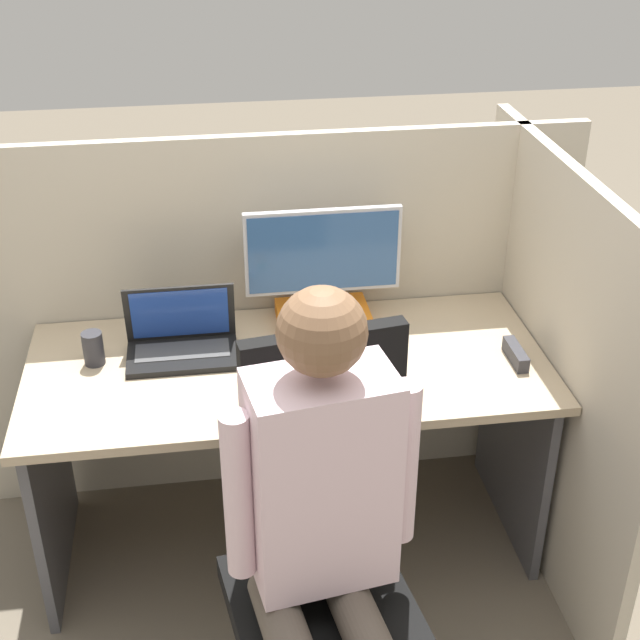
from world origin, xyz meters
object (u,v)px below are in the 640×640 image
Objects in this scene: monitor at (323,257)px; carrot_toy at (290,406)px; laptop at (182,342)px; office_chair at (323,542)px; paper_box at (323,315)px; pen_cup at (93,348)px; person at (323,521)px; stapler at (516,354)px.

monitor is 0.58m from carrot_toy.
laptop is 2.43× the size of carrot_toy.
monitor is 1.48× the size of laptop.
monitor reaches higher than office_chair.
paper_box is 0.60× the size of monitor.
laptop is 3.21× the size of pen_cup.
office_chair is 0.82× the size of person.
stapler is (0.56, -0.34, -0.22)m from monitor.
monitor is 3.60× the size of carrot_toy.
pen_cup is at bearing -167.85° from monitor.
paper_box is 0.65m from stapler.
carrot_toy is (0.30, -0.37, -0.02)m from laptop.
paper_box reaches higher than carrot_toy.
office_chair is (-0.13, -0.86, -0.20)m from paper_box.
laptop is at bearing -162.87° from monitor.
person is (-0.15, -1.03, -0.19)m from monitor.
stapler is 1.43× the size of pen_cup.
paper_box is 2.16× the size of carrot_toy.
paper_box is at bearing 16.82° from laptop.
stapler is at bearing -30.75° from paper_box.
person is (0.32, -0.89, 0.01)m from laptop.
carrot_toy is at bearing 97.05° from office_chair.
monitor is at bearing 17.13° from laptop.
paper_box is 0.89× the size of laptop.
monitor is 0.78m from pen_cup.
laptop is 0.48m from carrot_toy.
carrot_toy is at bearing -166.58° from stapler.
monitor is 0.38× the size of person.
pen_cup is (-0.62, 0.70, 0.23)m from office_chair.
stapler is (0.56, -0.33, -0.00)m from paper_box.
paper_box is 0.89m from office_chair.
paper_box is 2.84× the size of pen_cup.
paper_box is 0.28× the size of office_chair.
laptop is 1.05m from stapler.
stapler is 0.11× the size of person.
person reaches higher than stapler.
person reaches higher than office_chair.
monitor is (0.00, 0.00, 0.22)m from paper_box.
laptop is (-0.47, -0.15, -0.20)m from monitor.
carrot_toy is 0.40m from office_chair.
office_chair is at bearing -48.51° from pen_cup.
person is (-0.71, -0.69, 0.03)m from stapler.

